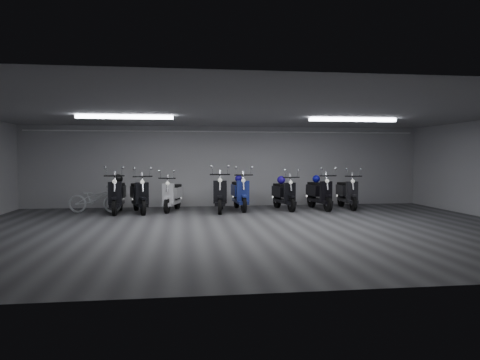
{
  "coord_description": "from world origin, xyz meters",
  "views": [
    {
      "loc": [
        -1.59,
        -10.39,
        1.73
      ],
      "look_at": [
        0.12,
        2.5,
        1.05
      ],
      "focal_mm": 32.81,
      "sensor_mm": 36.0,
      "label": 1
    }
  ],
  "objects": [
    {
      "name": "scooter_9",
      "position": [
        3.9,
        3.65,
        0.69
      ],
      "size": [
        0.7,
        1.89,
        1.39
      ],
      "primitive_type": null,
      "rotation": [
        0.0,
        0.0,
        -0.04
      ],
      "color": "black",
      "rests_on": "floor"
    },
    {
      "name": "conduit",
      "position": [
        0.0,
        4.92,
        2.62
      ],
      "size": [
        13.6,
        0.05,
        0.05
      ],
      "primitive_type": "cylinder",
      "rotation": [
        0.0,
        1.57,
        0.0
      ],
      "color": "white",
      "rests_on": "back_wall"
    },
    {
      "name": "floor",
      "position": [
        0.0,
        0.0,
        -0.01
      ],
      "size": [
        14.0,
        10.0,
        0.01
      ],
      "primitive_type": "cube",
      "color": "#39393B",
      "rests_on": "ground"
    },
    {
      "name": "front_wall",
      "position": [
        0.0,
        -5.0,
        1.4
      ],
      "size": [
        14.0,
        0.01,
        2.8
      ],
      "primitive_type": "cube",
      "color": "#A0A0A2",
      "rests_on": "ground"
    },
    {
      "name": "fluor_strip_right",
      "position": [
        3.0,
        1.0,
        2.74
      ],
      "size": [
        2.4,
        0.18,
        0.08
      ],
      "primitive_type": "cube",
      "color": "white",
      "rests_on": "ceiling"
    },
    {
      "name": "scooter_5",
      "position": [
        1.72,
        3.57,
        0.68
      ],
      "size": [
        0.9,
        1.9,
        1.36
      ],
      "primitive_type": null,
      "rotation": [
        0.0,
        0.0,
        0.16
      ],
      "color": "black",
      "rests_on": "floor"
    },
    {
      "name": "scooter_4",
      "position": [
        0.28,
        3.69,
        0.73
      ],
      "size": [
        0.75,
        1.99,
        1.46
      ],
      "primitive_type": null,
      "rotation": [
        0.0,
        0.0,
        0.05
      ],
      "color": "navy",
      "rests_on": "floor"
    },
    {
      "name": "helmet_0",
      "position": [
        0.27,
        3.96,
        1.02
      ],
      "size": [
        0.23,
        0.23,
        0.23
      ],
      "primitive_type": "sphere",
      "color": "#180C8C",
      "rests_on": "scooter_4"
    },
    {
      "name": "scooter_2",
      "position": [
        -1.9,
        3.71,
        0.67
      ],
      "size": [
        1.04,
        1.9,
        1.35
      ],
      "primitive_type": null,
      "rotation": [
        0.0,
        0.0,
        -0.25
      ],
      "color": "silver",
      "rests_on": "floor"
    },
    {
      "name": "bicycle",
      "position": [
        -4.27,
        3.64,
        0.53
      ],
      "size": [
        1.72,
        0.83,
        1.07
      ],
      "primitive_type": "imported",
      "rotation": [
        0.0,
        0.0,
        1.42
      ],
      "color": "silver",
      "rests_on": "floor"
    },
    {
      "name": "helmet_2",
      "position": [
        2.87,
        3.79,
        1.0
      ],
      "size": [
        0.25,
        0.25,
        0.25
      ],
      "primitive_type": "sphere",
      "color": "#0D0D95",
      "rests_on": "scooter_7"
    },
    {
      "name": "scooter_1",
      "position": [
        -2.9,
        3.41,
        0.72
      ],
      "size": [
        1.11,
        2.03,
        1.44
      ],
      "primitive_type": null,
      "rotation": [
        0.0,
        0.0,
        0.26
      ],
      "color": "black",
      "rests_on": "floor"
    },
    {
      "name": "fluor_strip_left",
      "position": [
        -3.0,
        1.0,
        2.74
      ],
      "size": [
        2.4,
        0.18,
        0.08
      ],
      "primitive_type": "cube",
      "color": "white",
      "rests_on": "ceiling"
    },
    {
      "name": "scooter_7",
      "position": [
        2.9,
        3.53,
        0.71
      ],
      "size": [
        0.87,
        1.97,
        1.42
      ],
      "primitive_type": null,
      "rotation": [
        0.0,
        0.0,
        0.12
      ],
      "color": "black",
      "rests_on": "floor"
    },
    {
      "name": "scooter_0",
      "position": [
        -3.57,
        3.47,
        0.73
      ],
      "size": [
        0.68,
        1.98,
        1.46
      ],
      "primitive_type": null,
      "rotation": [
        0.0,
        0.0,
        0.01
      ],
      "color": "black",
      "rests_on": "floor"
    },
    {
      "name": "back_wall",
      "position": [
        0.0,
        5.0,
        1.4
      ],
      "size": [
        14.0,
        0.01,
        2.8
      ],
      "primitive_type": "cube",
      "color": "#A0A0A2",
      "rests_on": "ground"
    },
    {
      "name": "ceiling",
      "position": [
        0.0,
        0.0,
        2.8
      ],
      "size": [
        14.0,
        10.0,
        0.01
      ],
      "primitive_type": "cube",
      "color": "gray",
      "rests_on": "ground"
    },
    {
      "name": "helmet_1",
      "position": [
        -3.58,
        3.75,
        1.05
      ],
      "size": [
        0.29,
        0.29,
        0.29
      ],
      "primitive_type": "sphere",
      "color": "black",
      "rests_on": "scooter_0"
    },
    {
      "name": "helmet_3",
      "position": [
        1.68,
        3.82,
        0.97
      ],
      "size": [
        0.27,
        0.27,
        0.27
      ],
      "primitive_type": "sphere",
      "color": "#200D98",
      "rests_on": "scooter_5"
    },
    {
      "name": "scooter_3",
      "position": [
        -0.38,
        3.35,
        0.75
      ],
      "size": [
        0.9,
        2.08,
        1.5
      ],
      "primitive_type": null,
      "rotation": [
        0.0,
        0.0,
        -0.12
      ],
      "color": "black",
      "rests_on": "floor"
    }
  ]
}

